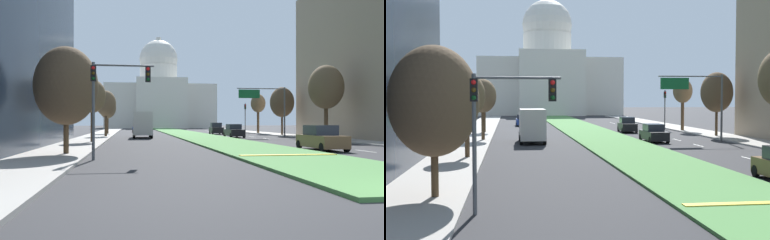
% 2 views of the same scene
% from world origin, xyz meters
% --- Properties ---
extents(ground_plane, '(267.89, 267.89, 0.00)m').
position_xyz_m(ground_plane, '(0.00, 60.88, 0.00)').
color(ground_plane, '#2B2B2D').
extents(grass_median, '(6.28, 109.59, 0.14)m').
position_xyz_m(grass_median, '(0.00, 54.80, 0.07)').
color(grass_median, '#4C8442').
rests_on(grass_median, ground_plane).
extents(median_curb_nose, '(5.66, 0.50, 0.04)m').
position_xyz_m(median_curb_nose, '(0.00, 12.35, 0.16)').
color(median_curb_nose, gold).
rests_on(median_curb_nose, grass_median).
extents(lane_dashes_right, '(0.16, 62.35, 0.01)m').
position_xyz_m(lane_dashes_right, '(7.21, 49.71, 0.00)').
color(lane_dashes_right, silver).
rests_on(lane_dashes_right, ground_plane).
extents(sidewalk_left, '(4.00, 109.59, 0.15)m').
position_xyz_m(sidewalk_left, '(-13.27, 48.71, 0.07)').
color(sidewalk_left, '#9E9991').
rests_on(sidewalk_left, ground_plane).
extents(sidewalk_right, '(4.00, 109.59, 0.15)m').
position_xyz_m(sidewalk_right, '(13.27, 48.71, 0.07)').
color(sidewalk_right, '#9E9991').
rests_on(sidewalk_right, ground_plane).
extents(capitol_building, '(33.44, 29.13, 29.33)m').
position_xyz_m(capitol_building, '(0.00, 120.93, 9.37)').
color(capitol_building, silver).
rests_on(capitol_building, ground_plane).
extents(traffic_light_near_left, '(3.34, 0.35, 5.20)m').
position_xyz_m(traffic_light_near_left, '(-9.93, 12.52, 3.80)').
color(traffic_light_near_left, '#515456').
rests_on(traffic_light_near_left, ground_plane).
extents(traffic_light_far_right, '(0.28, 0.35, 5.20)m').
position_xyz_m(traffic_light_far_right, '(10.77, 58.45, 3.31)').
color(traffic_light_far_right, '#515456').
rests_on(traffic_light_far_right, ground_plane).
extents(overhead_guide_sign, '(6.46, 0.20, 6.50)m').
position_xyz_m(overhead_guide_sign, '(8.52, 40.77, 4.69)').
color(overhead_guide_sign, '#515456').
rests_on(overhead_guide_sign, ground_plane).
extents(street_tree_left_near, '(3.74, 3.74, 6.51)m').
position_xyz_m(street_tree_left_near, '(-12.62, 15.45, 4.16)').
color(street_tree_left_near, '#4C3823').
rests_on(street_tree_left_near, ground_plane).
extents(street_tree_left_mid, '(2.53, 2.53, 6.03)m').
position_xyz_m(street_tree_left_mid, '(-12.42, 29.64, 4.40)').
color(street_tree_left_mid, '#4C3823').
rests_on(street_tree_left_mid, ground_plane).
extents(street_tree_right_mid, '(3.82, 3.82, 8.20)m').
position_xyz_m(street_tree_right_mid, '(12.23, 31.96, 5.77)').
color(street_tree_right_mid, '#4C3823').
rests_on(street_tree_right_mid, ground_plane).
extents(street_tree_left_far, '(2.62, 2.62, 6.06)m').
position_xyz_m(street_tree_left_far, '(-12.05, 43.96, 4.38)').
color(street_tree_left_far, '#4C3823').
rests_on(street_tree_left_far, ground_plane).
extents(street_tree_right_far, '(3.44, 3.44, 6.97)m').
position_xyz_m(street_tree_right_far, '(12.62, 45.93, 4.80)').
color(street_tree_right_far, '#4C3823').
rests_on(street_tree_right_far, ground_plane).
extents(street_tree_left_distant, '(2.64, 2.64, 5.85)m').
position_xyz_m(street_tree_left_distant, '(-12.45, 54.73, 4.16)').
color(street_tree_left_distant, '#4C3823').
rests_on(street_tree_left_distant, ground_plane).
extents(street_tree_right_distant, '(2.43, 2.43, 6.59)m').
position_xyz_m(street_tree_right_distant, '(12.01, 55.07, 4.96)').
color(street_tree_right_distant, '#4C3823').
rests_on(street_tree_right_distant, ground_plane).
extents(sedan_lead_stopped, '(1.98, 4.68, 1.78)m').
position_xyz_m(sedan_lead_stopped, '(4.61, 17.67, 0.83)').
color(sedan_lead_stopped, brown).
rests_on(sedan_lead_stopped, ground_plane).
extents(sedan_midblock, '(1.92, 4.61, 1.71)m').
position_xyz_m(sedan_midblock, '(4.29, 41.18, 0.80)').
color(sedan_midblock, black).
rests_on(sedan_midblock, ground_plane).
extents(sedan_distant, '(2.11, 4.35, 1.86)m').
position_xyz_m(sedan_distant, '(4.74, 54.26, 0.86)').
color(sedan_distant, black).
rests_on(sedan_distant, ground_plane).
extents(sedan_far_horizon, '(2.01, 4.52, 1.68)m').
position_xyz_m(sedan_far_horizon, '(-7.55, 69.65, 0.79)').
color(sedan_far_horizon, navy).
rests_on(sedan_far_horizon, ground_plane).
extents(box_truck_delivery, '(2.40, 6.40, 3.20)m').
position_xyz_m(box_truck_delivery, '(-7.40, 41.52, 1.68)').
color(box_truck_delivery, black).
rests_on(box_truck_delivery, ground_plane).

